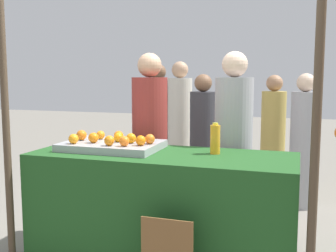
{
  "coord_description": "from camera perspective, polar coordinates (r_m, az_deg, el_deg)",
  "views": [
    {
      "loc": [
        1.02,
        -2.98,
        1.48
      ],
      "look_at": [
        0.0,
        0.15,
        1.07
      ],
      "focal_mm": 43.45,
      "sensor_mm": 36.0,
      "label": 1
    }
  ],
  "objects": [
    {
      "name": "crowd_person_2",
      "position": [
        5.22,
        14.48,
        -1.85
      ],
      "size": [
        0.3,
        0.3,
        1.5
      ],
      "color": "tan",
      "rests_on": "ground_plane"
    },
    {
      "name": "orange_8",
      "position": [
        3.4,
        -6.99,
        -1.6
      ],
      "size": [
        0.08,
        0.08,
        0.08
      ],
      "primitive_type": "sphere",
      "color": "orange",
      "rests_on": "orange_tray"
    },
    {
      "name": "orange_5",
      "position": [
        3.58,
        -9.44,
        -1.25
      ],
      "size": [
        0.07,
        0.07,
        0.07
      ],
      "primitive_type": "sphere",
      "color": "orange",
      "rests_on": "orange_tray"
    },
    {
      "name": "crowd_person_4",
      "position": [
        4.77,
        4.87,
        -2.42
      ],
      "size": [
        0.3,
        0.3,
        1.5
      ],
      "color": "#333338",
      "rests_on": "ground_plane"
    },
    {
      "name": "orange_9",
      "position": [
        3.39,
        -10.41,
        -1.63
      ],
      "size": [
        0.09,
        0.09,
        0.09
      ],
      "primitive_type": "sphere",
      "color": "orange",
      "rests_on": "orange_tray"
    },
    {
      "name": "orange_3",
      "position": [
        3.28,
        -2.56,
        -1.84
      ],
      "size": [
        0.08,
        0.08,
        0.08
      ],
      "primitive_type": "sphere",
      "color": "orange",
      "rests_on": "orange_tray"
    },
    {
      "name": "canopy_post_left",
      "position": [
        3.36,
        -21.73,
        -0.82
      ],
      "size": [
        0.06,
        0.06,
        2.1
      ],
      "primitive_type": "cylinder",
      "color": "#473828",
      "rests_on": "ground_plane"
    },
    {
      "name": "crowd_person_0",
      "position": [
        4.81,
        18.48,
        -2.64
      ],
      "size": [
        0.3,
        0.3,
        1.51
      ],
      "color": "#99999E",
      "rests_on": "ground_plane"
    },
    {
      "name": "orange_7",
      "position": [
        3.19,
        -6.16,
        -2.13
      ],
      "size": [
        0.08,
        0.08,
        0.08
      ],
      "primitive_type": "sphere",
      "color": "orange",
      "rests_on": "orange_tray"
    },
    {
      "name": "canopy_post_right",
      "position": [
        2.59,
        19.96,
        -2.94
      ],
      "size": [
        0.06,
        0.06,
        2.1
      ],
      "primitive_type": "cylinder",
      "color": "#473828",
      "rests_on": "ground_plane"
    },
    {
      "name": "orange_0",
      "position": [
        3.21,
        -3.85,
        -2.04
      ],
      "size": [
        0.08,
        0.08,
        0.08
      ],
      "primitive_type": "sphere",
      "color": "orange",
      "rests_on": "orange_tray"
    },
    {
      "name": "stall_counter",
      "position": [
        3.32,
        -0.82,
        -11.3
      ],
      "size": [
        2.07,
        0.78,
        0.87
      ],
      "primitive_type": "cube",
      "color": "#1E4C1E",
      "rests_on": "ground_plane"
    },
    {
      "name": "crowd_person_3",
      "position": [
        5.87,
        -1.36,
        0.04
      ],
      "size": [
        0.33,
        0.33,
        1.65
      ],
      "color": "#333338",
      "rests_on": "ground_plane"
    },
    {
      "name": "orange_tray",
      "position": [
        3.42,
        -7.83,
        -2.74
      ],
      "size": [
        0.79,
        0.55,
        0.06
      ],
      "primitive_type": "cube",
      "color": "#9EA0A5",
      "rests_on": "stall_counter"
    },
    {
      "name": "orange_2",
      "position": [
        3.23,
        -8.24,
        -2.05
      ],
      "size": [
        0.08,
        0.08,
        0.08
      ],
      "primitive_type": "sphere",
      "color": "orange",
      "rests_on": "orange_tray"
    },
    {
      "name": "vendor_right",
      "position": [
        3.73,
        9.12,
        -3.73
      ],
      "size": [
        0.34,
        0.34,
        1.7
      ],
      "color": "#99999E",
      "rests_on": "ground_plane"
    },
    {
      "name": "orange_6",
      "position": [
        3.49,
        -6.94,
        -1.35
      ],
      "size": [
        0.08,
        0.08,
        0.08
      ],
      "primitive_type": "sphere",
      "color": "orange",
      "rests_on": "orange_tray"
    },
    {
      "name": "orange_10",
      "position": [
        3.38,
        -13.11,
        -1.76
      ],
      "size": [
        0.08,
        0.08,
        0.08
      ],
      "primitive_type": "sphere",
      "color": "orange",
      "rests_on": "orange_tray"
    },
    {
      "name": "crowd_person_1",
      "position": [
        5.64,
        1.66,
        -0.09
      ],
      "size": [
        0.34,
        0.34,
        1.68
      ],
      "color": "beige",
      "rests_on": "ground_plane"
    },
    {
      "name": "orange_1",
      "position": [
        3.33,
        -5.2,
        -1.72
      ],
      "size": [
        0.08,
        0.08,
        0.08
      ],
      "primitive_type": "sphere",
      "color": "orange",
      "rests_on": "orange_tray"
    },
    {
      "name": "juice_bottle",
      "position": [
        3.19,
        6.64,
        -1.85
      ],
      "size": [
        0.08,
        0.08,
        0.24
      ],
      "color": "orange",
      "rests_on": "stall_counter"
    },
    {
      "name": "orange_4",
      "position": [
        3.55,
        -12.04,
        -1.27
      ],
      "size": [
        0.09,
        0.09,
        0.09
      ],
      "primitive_type": "sphere",
      "color": "orange",
      "rests_on": "orange_tray"
    },
    {
      "name": "vendor_left",
      "position": [
        3.93,
        -2.55,
        -3.09
      ],
      "size": [
        0.34,
        0.34,
        1.7
      ],
      "color": "maroon",
      "rests_on": "ground_plane"
    }
  ]
}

